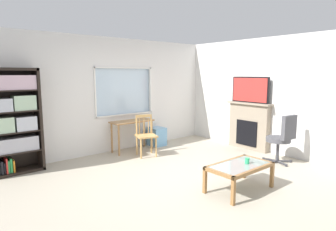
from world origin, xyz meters
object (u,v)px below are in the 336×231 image
object	(u,v)px
bookshelf	(12,118)
office_chair	(282,137)
coffee_table	(240,168)
plastic_drawer_unit	(157,136)
desk_under_window	(132,126)
wooden_chair	(146,135)
fireplace	(249,126)
sippy_cup	(247,161)
tv	(250,90)

from	to	relation	value
bookshelf	office_chair	bearing A→B (deg)	-33.73
bookshelf	office_chair	world-z (taller)	bookshelf
coffee_table	plastic_drawer_unit	bearing A→B (deg)	76.83
desk_under_window	wooden_chair	bearing A→B (deg)	-87.56
wooden_chair	coffee_table	world-z (taller)	wooden_chair
desk_under_window	plastic_drawer_unit	size ratio (longest dim) A/B	2.20
plastic_drawer_unit	coffee_table	distance (m)	3.13
bookshelf	fireplace	xyz separation A→B (m)	(4.70, -1.74, -0.44)
fireplace	office_chair	xyz separation A→B (m)	(-0.46, -1.10, -0.01)
plastic_drawer_unit	desk_under_window	bearing A→B (deg)	-176.23
desk_under_window	plastic_drawer_unit	world-z (taller)	desk_under_window
fireplace	sippy_cup	size ratio (longest dim) A/B	12.49
bookshelf	wooden_chair	xyz separation A→B (m)	(2.47, -0.62, -0.54)
fireplace	tv	world-z (taller)	tv
plastic_drawer_unit	tv	distance (m)	2.54
wooden_chair	plastic_drawer_unit	xyz separation A→B (m)	(0.74, 0.57, -0.24)
bookshelf	fireplace	distance (m)	5.03
desk_under_window	plastic_drawer_unit	distance (m)	0.85
sippy_cup	fireplace	bearing A→B (deg)	34.02
office_chair	sippy_cup	bearing A→B (deg)	-169.21
desk_under_window	sippy_cup	size ratio (longest dim) A/B	11.10
fireplace	sippy_cup	xyz separation A→B (m)	(-2.08, -1.41, -0.11)
fireplace	wooden_chair	bearing A→B (deg)	153.50
desk_under_window	wooden_chair	distance (m)	0.53
desk_under_window	wooden_chair	size ratio (longest dim) A/B	1.11
office_chair	wooden_chair	bearing A→B (deg)	128.73
bookshelf	plastic_drawer_unit	xyz separation A→B (m)	(3.21, -0.06, -0.78)
wooden_chair	tv	xyz separation A→B (m)	(2.22, -1.11, 0.96)
plastic_drawer_unit	wooden_chair	bearing A→B (deg)	-142.48
tv	coffee_table	xyz separation A→B (m)	(-2.19, -1.36, -1.07)
office_chair	coffee_table	xyz separation A→B (m)	(-1.75, -0.27, -0.20)
coffee_table	bookshelf	bearing A→B (deg)	128.81
plastic_drawer_unit	office_chair	size ratio (longest dim) A/B	0.45
bookshelf	plastic_drawer_unit	bearing A→B (deg)	-1.00
bookshelf	sippy_cup	size ratio (longest dim) A/B	21.17
office_chair	plastic_drawer_unit	bearing A→B (deg)	110.48
plastic_drawer_unit	sippy_cup	world-z (taller)	sippy_cup
tv	coffee_table	size ratio (longest dim) A/B	0.93
bookshelf	plastic_drawer_unit	size ratio (longest dim) A/B	4.19
tv	office_chair	xyz separation A→B (m)	(-0.44, -1.10, -0.87)
wooden_chair	fireplace	bearing A→B (deg)	-26.50
desk_under_window	tv	world-z (taller)	tv
desk_under_window	plastic_drawer_unit	xyz separation A→B (m)	(0.76, 0.05, -0.37)
office_chair	sippy_cup	xyz separation A→B (m)	(-1.62, -0.31, -0.10)
sippy_cup	desk_under_window	bearing A→B (deg)	93.32
plastic_drawer_unit	fireplace	distance (m)	2.28
wooden_chair	office_chair	bearing A→B (deg)	-51.27
wooden_chair	office_chair	size ratio (longest dim) A/B	0.90
fireplace	desk_under_window	bearing A→B (deg)	144.17
desk_under_window	sippy_cup	distance (m)	3.04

